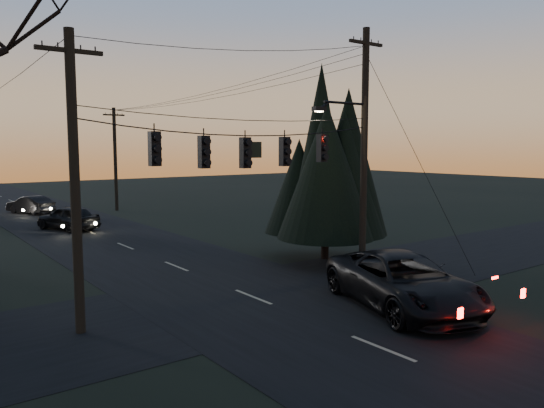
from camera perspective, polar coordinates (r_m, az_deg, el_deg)
main_road at (r=27.63m, az=-13.98°, el=-5.05°), size 8.00×120.00×0.02m
cross_road at (r=19.04m, az=-2.06°, el=-9.98°), size 60.00×7.00×0.02m
utility_pole_right at (r=22.52m, az=9.63°, el=-7.54°), size 5.00×0.30×10.00m
utility_pole_left at (r=16.55m, az=-19.87°, el=-12.90°), size 1.80×0.30×8.50m
utility_pole_far_r at (r=46.20m, az=-16.34°, el=-0.66°), size 1.80×0.30×8.50m
span_signal_assembly at (r=18.15m, az=-2.75°, el=5.79°), size 11.50×0.44×1.66m
evergreen_right at (r=24.91m, az=5.81°, el=4.44°), size 4.55×4.55×7.94m
suv_near at (r=18.04m, az=13.92°, el=-8.16°), size 4.83×7.05×1.79m
sedan_oncoming_a at (r=36.25m, az=-21.08°, el=-1.41°), size 3.34×4.93×1.56m
sedan_oncoming_b at (r=46.23m, az=-24.55°, el=-0.10°), size 3.10×4.45×1.39m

